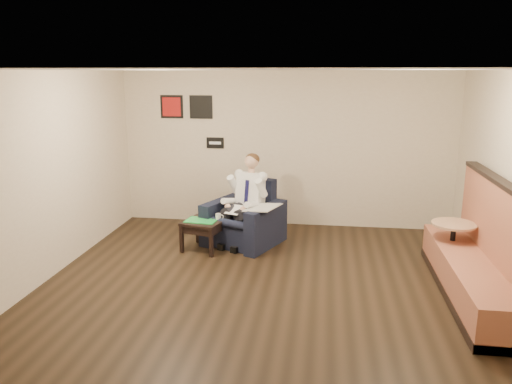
# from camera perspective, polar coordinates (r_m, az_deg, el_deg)

# --- Properties ---
(ground) EXTENTS (6.00, 6.00, 0.00)m
(ground) POSITION_cam_1_polar(r_m,az_deg,el_deg) (6.60, 1.07, -11.28)
(ground) COLOR black
(ground) RESTS_ON ground
(wall_back) EXTENTS (6.00, 0.02, 2.80)m
(wall_back) POSITION_cam_1_polar(r_m,az_deg,el_deg) (9.08, 3.41, 4.86)
(wall_back) COLOR beige
(wall_back) RESTS_ON ground
(wall_front) EXTENTS (6.00, 0.02, 2.80)m
(wall_front) POSITION_cam_1_polar(r_m,az_deg,el_deg) (3.33, -5.20, -10.90)
(wall_front) COLOR beige
(wall_front) RESTS_ON ground
(wall_left) EXTENTS (0.02, 6.00, 2.80)m
(wall_left) POSITION_cam_1_polar(r_m,az_deg,el_deg) (7.15, -23.52, 1.34)
(wall_left) COLOR beige
(wall_left) RESTS_ON ground
(ceiling) EXTENTS (6.00, 6.00, 0.02)m
(ceiling) POSITION_cam_1_polar(r_m,az_deg,el_deg) (5.99, 1.19, 13.81)
(ceiling) COLOR white
(ceiling) RESTS_ON wall_back
(seating_sign) EXTENTS (0.32, 0.02, 0.20)m
(seating_sign) POSITION_cam_1_polar(r_m,az_deg,el_deg) (9.25, -4.69, 5.62)
(seating_sign) COLOR black
(seating_sign) RESTS_ON wall_back
(art_print_left) EXTENTS (0.42, 0.03, 0.42)m
(art_print_left) POSITION_cam_1_polar(r_m,az_deg,el_deg) (9.39, -9.60, 9.58)
(art_print_left) COLOR #AF1715
(art_print_left) RESTS_ON wall_back
(art_print_right) EXTENTS (0.42, 0.03, 0.42)m
(art_print_right) POSITION_cam_1_polar(r_m,az_deg,el_deg) (9.24, -6.30, 9.63)
(art_print_right) COLOR black
(art_print_right) RESTS_ON wall_back
(armchair) EXTENTS (1.39, 1.39, 1.03)m
(armchair) POSITION_cam_1_polar(r_m,az_deg,el_deg) (8.20, -1.43, -2.43)
(armchair) COLOR black
(armchair) RESTS_ON ground
(seated_man) EXTENTS (1.01, 1.19, 1.41)m
(seated_man) POSITION_cam_1_polar(r_m,az_deg,el_deg) (8.04, -1.95, -1.36)
(seated_man) COLOR white
(seated_man) RESTS_ON armchair
(lap_papers) EXTENTS (0.33, 0.39, 0.01)m
(lap_papers) POSITION_cam_1_polar(r_m,az_deg,el_deg) (7.97, -2.38, -2.04)
(lap_papers) COLOR white
(lap_papers) RESTS_ON seated_man
(newspaper) EXTENTS (0.61, 0.68, 0.01)m
(newspaper) POSITION_cam_1_polar(r_m,az_deg,el_deg) (7.84, 0.78, -1.78)
(newspaper) COLOR silver
(newspaper) RESTS_ON armchair
(side_table) EXTENTS (0.72, 0.72, 0.48)m
(side_table) POSITION_cam_1_polar(r_m,az_deg,el_deg) (8.02, -5.94, -4.91)
(side_table) COLOR black
(side_table) RESTS_ON ground
(green_folder) EXTENTS (0.52, 0.40, 0.01)m
(green_folder) POSITION_cam_1_polar(r_m,az_deg,el_deg) (7.95, -6.26, -3.23)
(green_folder) COLOR green
(green_folder) RESTS_ON side_table
(coffee_mug) EXTENTS (0.11, 0.11, 0.10)m
(coffee_mug) POSITION_cam_1_polar(r_m,az_deg,el_deg) (7.96, -4.33, -2.83)
(coffee_mug) COLOR white
(coffee_mug) RESTS_ON side_table
(smartphone) EXTENTS (0.17, 0.13, 0.01)m
(smartphone) POSITION_cam_1_polar(r_m,az_deg,el_deg) (8.07, -5.07, -2.95)
(smartphone) COLOR black
(smartphone) RESTS_ON side_table
(banquette) EXTENTS (0.68, 2.86, 1.46)m
(banquette) POSITION_cam_1_polar(r_m,az_deg,el_deg) (6.79, 23.73, -5.14)
(banquette) COLOR #A0573E
(banquette) RESTS_ON ground
(cafe_table) EXTENTS (0.74, 0.74, 0.75)m
(cafe_table) POSITION_cam_1_polar(r_m,az_deg,el_deg) (7.51, 21.46, -6.05)
(cafe_table) COLOR tan
(cafe_table) RESTS_ON ground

